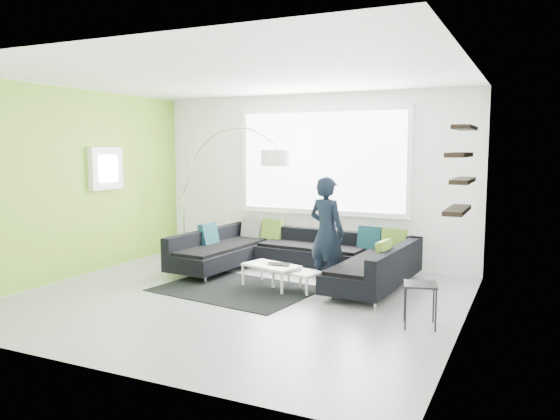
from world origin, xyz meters
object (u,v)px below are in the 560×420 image
object	(u,v)px
coffee_table	(284,277)
sectional_sofa	(293,257)
arc_lamp	(183,194)
person	(327,233)
side_table	(420,305)
laptop	(278,265)

from	to	relation	value
coffee_table	sectional_sofa	bearing A→B (deg)	118.71
arc_lamp	sectional_sofa	bearing A→B (deg)	-6.40
coffee_table	arc_lamp	world-z (taller)	arc_lamp
sectional_sofa	person	size ratio (longest dim) A/B	2.24
coffee_table	arc_lamp	size ratio (longest dim) A/B	0.44
coffee_table	arc_lamp	distance (m)	2.86
side_table	coffee_table	bearing A→B (deg)	157.89
sectional_sofa	laptop	world-z (taller)	sectional_sofa
coffee_table	person	bearing A→B (deg)	48.81
coffee_table	side_table	world-z (taller)	side_table
sectional_sofa	laptop	size ratio (longest dim) A/B	10.01
coffee_table	person	world-z (taller)	person
sectional_sofa	person	distance (m)	0.84
laptop	sectional_sofa	bearing A→B (deg)	90.21
side_table	person	distance (m)	1.95
arc_lamp	laptop	xyz separation A→B (m)	(2.37, -1.17, -0.79)
person	side_table	bearing A→B (deg)	160.74
arc_lamp	side_table	size ratio (longest dim) A/B	4.76
sectional_sofa	laptop	xyz separation A→B (m)	(0.07, -0.66, 0.02)
side_table	arc_lamp	bearing A→B (deg)	156.44
sectional_sofa	person	bearing A→B (deg)	-20.68
coffee_table	laptop	bearing A→B (deg)	-135.02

